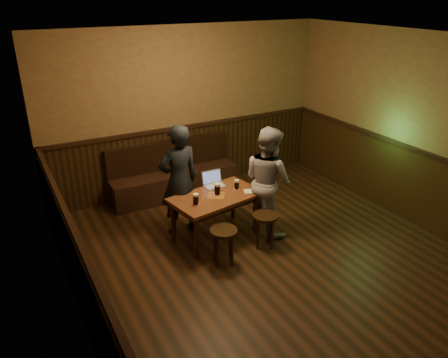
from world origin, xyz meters
name	(u,v)px	position (x,y,z in m)	size (l,w,h in m)	color
room	(282,179)	(0.00, 0.22, 1.20)	(5.04, 6.04, 2.84)	black
bench	(174,179)	(-0.41, 2.75, 0.31)	(2.20, 0.50, 0.95)	black
pub_table	(216,201)	(-0.41, 1.17, 0.58)	(1.35, 0.92, 0.67)	#523317
stool_left	(224,236)	(-0.62, 0.56, 0.39)	(0.48, 0.48, 0.49)	black
stool_right	(265,221)	(0.08, 0.64, 0.39)	(0.42, 0.42, 0.48)	black
pint_left	(196,199)	(-0.77, 1.05, 0.75)	(0.10, 0.10, 0.16)	#AD3015
pint_mid	(217,189)	(-0.38, 1.18, 0.75)	(0.11, 0.11, 0.17)	#AD3015
pint_right	(237,185)	(-0.06, 1.20, 0.74)	(0.09, 0.09, 0.14)	#AD3015
laptop	(213,182)	(-0.29, 1.48, 0.72)	(0.31, 0.25, 0.22)	silver
menu	(252,191)	(0.10, 1.04, 0.67)	(0.22, 0.15, 0.00)	silver
person_suit	(179,181)	(-0.80, 1.55, 0.82)	(0.60, 0.39, 1.65)	black
person_grey	(268,180)	(0.35, 1.01, 0.80)	(0.77, 0.60, 1.59)	gray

